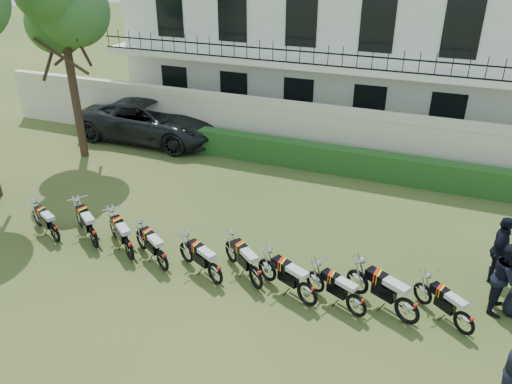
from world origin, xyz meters
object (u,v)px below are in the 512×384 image
at_px(motorcycle_2, 129,245).
at_px(motorcycle_8, 408,305).
at_px(tree_west_near, 60,3).
at_px(motorcycle_3, 162,256).
at_px(officer_4, 507,278).
at_px(motorcycle_1, 93,233).
at_px(motorcycle_9, 465,318).
at_px(officer_5, 500,250).
at_px(motorcycle_4, 215,269).
at_px(motorcycle_6, 307,289).
at_px(motorcycle_7, 357,301).
at_px(motorcycle_5, 256,272).
at_px(motorcycle_0, 54,229).
at_px(suv, 152,120).

distance_m(motorcycle_2, motorcycle_8, 7.39).
xyz_separation_m(tree_west_near, motorcycle_3, (7.09, -5.68, -5.41)).
bearing_deg(officer_4, motorcycle_1, 107.60).
height_order(motorcycle_9, officer_5, officer_5).
xyz_separation_m(motorcycle_4, motorcycle_6, (2.42, 0.05, 0.02)).
xyz_separation_m(motorcycle_8, officer_4, (2.03, 1.35, 0.38)).
distance_m(motorcycle_4, motorcycle_6, 2.42).
relative_size(motorcycle_4, officer_5, 0.92).
relative_size(motorcycle_3, motorcycle_4, 0.96).
height_order(motorcycle_6, officer_4, officer_4).
height_order(motorcycle_8, officer_5, officer_5).
xyz_separation_m(motorcycle_6, motorcycle_7, (1.18, 0.05, -0.04)).
xyz_separation_m(tree_west_near, motorcycle_5, (9.67, -5.47, -5.40)).
relative_size(motorcycle_3, motorcycle_7, 0.98).
relative_size(motorcycle_0, motorcycle_5, 1.05).
distance_m(motorcycle_0, motorcycle_9, 11.16).
height_order(tree_west_near, motorcycle_0, tree_west_near).
xyz_separation_m(tree_west_near, officer_5, (15.27, -2.88, -4.95)).
bearing_deg(motorcycle_2, motorcycle_4, -55.61).
relative_size(motorcycle_7, motorcycle_8, 0.89).
relative_size(motorcycle_5, motorcycle_7, 0.94).
distance_m(motorcycle_0, motorcycle_6, 7.62).
relative_size(motorcycle_9, suv, 0.23).
xyz_separation_m(motorcycle_2, suv, (-4.38, 8.20, 0.39)).
xyz_separation_m(motorcycle_0, officer_5, (11.83, 2.73, 0.49)).
bearing_deg(motorcycle_6, motorcycle_2, 114.02).
distance_m(motorcycle_8, officer_5, 3.18).
xyz_separation_m(motorcycle_6, officer_4, (4.33, 1.59, 0.41)).
relative_size(motorcycle_2, officer_4, 0.90).
relative_size(motorcycle_4, suv, 0.27).
bearing_deg(tree_west_near, officer_5, -10.69).
xyz_separation_m(motorcycle_6, motorcycle_9, (3.53, 0.36, -0.05)).
bearing_deg(motorcycle_5, officer_4, -37.61).
height_order(tree_west_near, motorcycle_6, tree_west_near).
xyz_separation_m(motorcycle_0, officer_4, (11.95, 1.58, 0.45)).
xyz_separation_m(motorcycle_5, motorcycle_7, (2.56, -0.11, -0.03)).
xyz_separation_m(motorcycle_8, officer_5, (1.92, 2.50, 0.41)).
bearing_deg(motorcycle_8, motorcycle_2, 119.03).
xyz_separation_m(tree_west_near, motorcycle_9, (14.59, -5.27, -5.44)).
bearing_deg(officer_5, motorcycle_0, 116.74).
bearing_deg(officer_5, motorcycle_8, 156.32).
distance_m(motorcycle_1, motorcycle_8, 8.67).
bearing_deg(motorcycle_2, motorcycle_3, -58.77).
distance_m(motorcycle_5, motorcycle_8, 3.69).
height_order(motorcycle_0, motorcycle_1, motorcycle_1).
xyz_separation_m(motorcycle_0, motorcycle_8, (9.92, 0.23, 0.07)).
relative_size(motorcycle_2, motorcycle_5, 1.02).
relative_size(motorcycle_1, motorcycle_6, 0.91).
bearing_deg(motorcycle_6, motorcycle_8, -59.48).
height_order(motorcycle_3, officer_5, officer_5).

